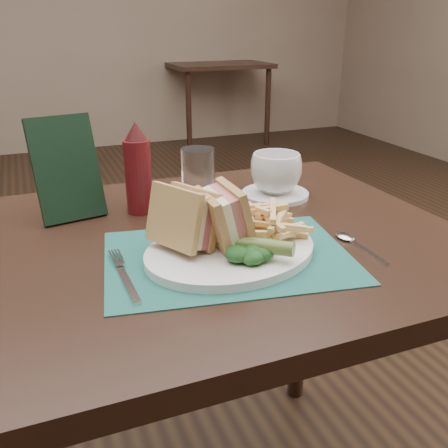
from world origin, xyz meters
name	(u,v)px	position (x,y,z in m)	size (l,w,h in m)	color
floor	(163,387)	(0.00, 0.00, 0.00)	(7.00, 7.00, 0.00)	black
wall_back	(64,150)	(0.00, 3.50, 0.00)	(6.00, 6.00, 0.00)	gray
table_main	(217,394)	(0.00, -0.50, 0.38)	(0.90, 0.75, 0.75)	black
table_bg_right	(217,103)	(1.46, 3.29, 0.38)	(0.90, 0.75, 0.75)	black
placemat	(228,257)	(-0.02, -0.60, 0.75)	(0.40, 0.29, 0.00)	#1B564D
plate	(231,251)	(-0.01, -0.60, 0.76)	(0.30, 0.24, 0.01)	white
sandwich_half_a	(174,220)	(-0.10, -0.58, 0.82)	(0.06, 0.11, 0.10)	tan
sandwich_half_b	(213,218)	(-0.04, -0.59, 0.82)	(0.06, 0.10, 0.09)	tan
kale_garnish	(252,254)	(0.00, -0.66, 0.78)	(0.11, 0.08, 0.03)	#163E18
pickle_spear	(257,245)	(0.01, -0.65, 0.79)	(0.02, 0.02, 0.12)	#4A6024
fries_pile	(265,219)	(0.06, -0.58, 0.80)	(0.18, 0.20, 0.06)	#E6BC73
fork	(124,273)	(-0.19, -0.61, 0.76)	(0.03, 0.17, 0.01)	silver
spoon	(360,245)	(0.21, -0.65, 0.76)	(0.03, 0.15, 0.01)	silver
saucer	(275,194)	(0.20, -0.35, 0.76)	(0.15, 0.15, 0.01)	white
coffee_cup	(276,173)	(0.20, -0.35, 0.80)	(0.11, 0.11, 0.09)	white
drinking_glass	(198,180)	(0.01, -0.37, 0.81)	(0.07, 0.07, 0.13)	white
ketchup_bottle	(138,168)	(-0.10, -0.33, 0.84)	(0.05, 0.05, 0.19)	#520E11
check_presenter	(66,169)	(-0.24, -0.31, 0.85)	(0.12, 0.01, 0.21)	black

